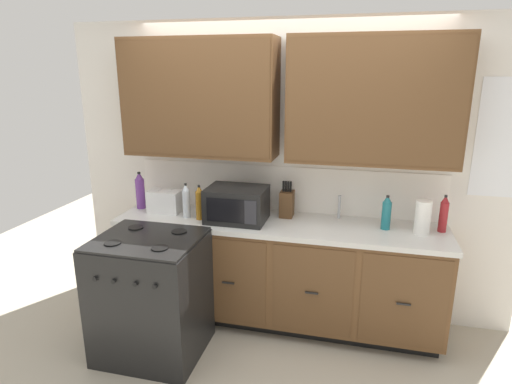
{
  "coord_description": "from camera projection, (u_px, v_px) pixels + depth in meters",
  "views": [
    {
      "loc": [
        0.62,
        -2.93,
        2.1
      ],
      "look_at": [
        -0.18,
        0.27,
        1.17
      ],
      "focal_mm": 29.87,
      "sensor_mm": 36.0,
      "label": 1
    }
  ],
  "objects": [
    {
      "name": "counter_run",
      "position": [
        277.0,
        271.0,
        3.6
      ],
      "size": [
        2.69,
        0.64,
        0.92
      ],
      "color": "black",
      "rests_on": "ground_plane"
    },
    {
      "name": "wall_unit",
      "position": [
        284.0,
        128.0,
        3.47
      ],
      "size": [
        3.86,
        0.4,
        2.52
      ],
      "color": "white",
      "rests_on": "ground_plane"
    },
    {
      "name": "bottle_clear",
      "position": [
        186.0,
        201.0,
        3.55
      ],
      "size": [
        0.06,
        0.06,
        0.29
      ],
      "color": "silver",
      "rests_on": "counter_run"
    },
    {
      "name": "sink_faucet",
      "position": [
        339.0,
        207.0,
        3.54
      ],
      "size": [
        0.02,
        0.02,
        0.2
      ],
      "primitive_type": "cylinder",
      "color": "#B2B5BA",
      "rests_on": "counter_run"
    },
    {
      "name": "bottle_red",
      "position": [
        444.0,
        214.0,
        3.23
      ],
      "size": [
        0.06,
        0.06,
        0.29
      ],
      "color": "maroon",
      "rests_on": "counter_run"
    },
    {
      "name": "toaster",
      "position": [
        165.0,
        201.0,
        3.71
      ],
      "size": [
        0.28,
        0.18,
        0.19
      ],
      "color": "white",
      "rests_on": "counter_run"
    },
    {
      "name": "paper_towel_roll",
      "position": [
        423.0,
        217.0,
        3.19
      ],
      "size": [
        0.12,
        0.12,
        0.26
      ],
      "primitive_type": "cylinder",
      "color": "white",
      "rests_on": "counter_run"
    },
    {
      "name": "ground_plane",
      "position": [
        269.0,
        340.0,
        3.45
      ],
      "size": [
        8.0,
        8.0,
        0.0
      ],
      "primitive_type": "plane",
      "color": "#B2A893"
    },
    {
      "name": "bottle_amber",
      "position": [
        199.0,
        203.0,
        3.51
      ],
      "size": [
        0.06,
        0.06,
        0.29
      ],
      "color": "#9E6619",
      "rests_on": "counter_run"
    },
    {
      "name": "knife_block",
      "position": [
        287.0,
        203.0,
        3.59
      ],
      "size": [
        0.11,
        0.14,
        0.31
      ],
      "color": "#52361E",
      "rests_on": "counter_run"
    },
    {
      "name": "bottle_teal",
      "position": [
        386.0,
        213.0,
        3.29
      ],
      "size": [
        0.07,
        0.07,
        0.27
      ],
      "color": "#1E707A",
      "rests_on": "counter_run"
    },
    {
      "name": "bottle_violet",
      "position": [
        140.0,
        191.0,
        3.79
      ],
      "size": [
        0.08,
        0.08,
        0.33
      ],
      "color": "#663384",
      "rests_on": "counter_run"
    },
    {
      "name": "microwave",
      "position": [
        237.0,
        204.0,
        3.48
      ],
      "size": [
        0.48,
        0.37,
        0.28
      ],
      "color": "black",
      "rests_on": "counter_run"
    },
    {
      "name": "stove_range",
      "position": [
        151.0,
        296.0,
        3.21
      ],
      "size": [
        0.76,
        0.68,
        0.95
      ],
      "color": "black",
      "rests_on": "ground_plane"
    }
  ]
}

